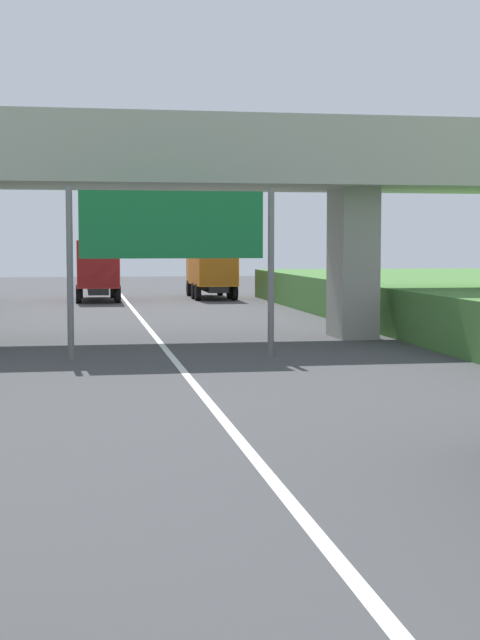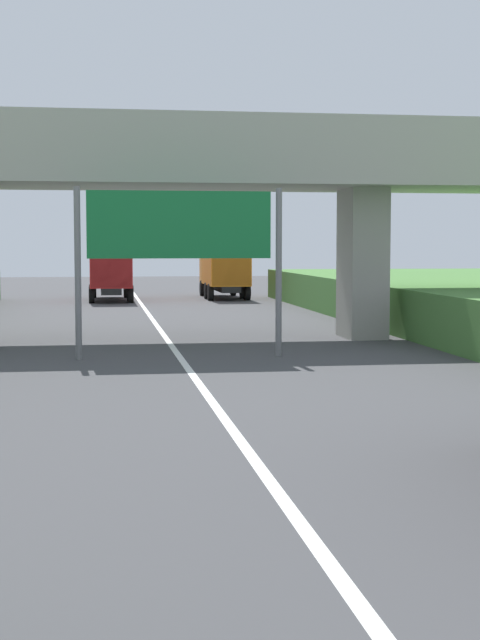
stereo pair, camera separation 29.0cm
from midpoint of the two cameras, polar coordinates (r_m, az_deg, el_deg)
The scene contains 5 objects.
lane_centre_stripe at distance 24.77m, azimuth -2.81°, elevation -2.92°, with size 0.20×98.76×0.01m, color white.
overpass_bridge at distance 31.95m, azimuth -4.18°, elevation 8.59°, with size 40.00×4.80×7.34m.
overhead_highway_sign at distance 26.88m, azimuth -3.34°, elevation 5.17°, with size 5.88×0.18×4.84m.
truck_red at distance 54.93m, azimuth -7.65°, elevation 3.19°, with size 2.44×7.30×3.44m.
truck_orange at distance 56.76m, azimuth -0.84°, elevation 3.27°, with size 2.44×7.30×3.44m.
Camera 2 is at (-2.29, 4.92, 3.24)m, focal length 53.21 mm.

